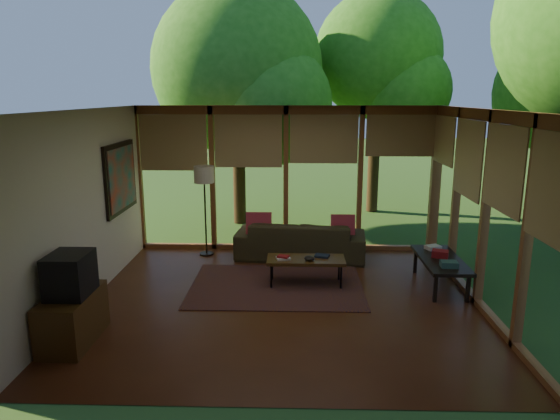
{
  "coord_description": "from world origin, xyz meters",
  "views": [
    {
      "loc": [
        0.15,
        -6.67,
        2.89
      ],
      "look_at": [
        -0.06,
        0.7,
        1.18
      ],
      "focal_mm": 32.0,
      "sensor_mm": 36.0,
      "label": 1
    }
  ],
  "objects_px": {
    "sofa": "(301,239)",
    "side_console": "(441,261)",
    "coffee_table": "(306,260)",
    "television": "(70,274)",
    "floor_lamp": "(204,180)",
    "media_cabinet": "(73,318)"
  },
  "relations": [
    {
      "from": "television",
      "to": "sofa",
      "type": "bearing_deg",
      "value": 50.12
    },
    {
      "from": "sofa",
      "to": "coffee_table",
      "type": "distance_m",
      "value": 1.34
    },
    {
      "from": "floor_lamp",
      "to": "side_console",
      "type": "xyz_separation_m",
      "value": [
        3.86,
        -1.46,
        -1.0
      ]
    },
    {
      "from": "television",
      "to": "floor_lamp",
      "type": "relative_size",
      "value": 0.33
    },
    {
      "from": "sofa",
      "to": "coffee_table",
      "type": "relative_size",
      "value": 1.92
    },
    {
      "from": "sofa",
      "to": "side_console",
      "type": "height_order",
      "value": "sofa"
    },
    {
      "from": "sofa",
      "to": "television",
      "type": "xyz_separation_m",
      "value": [
        -2.73,
        -3.26,
        0.51
      ]
    },
    {
      "from": "sofa",
      "to": "coffee_table",
      "type": "xyz_separation_m",
      "value": [
        0.07,
        -1.34,
        0.06
      ]
    },
    {
      "from": "sofa",
      "to": "media_cabinet",
      "type": "xyz_separation_m",
      "value": [
        -2.75,
        -3.26,
        -0.04
      ]
    },
    {
      "from": "television",
      "to": "side_console",
      "type": "distance_m",
      "value": 5.23
    },
    {
      "from": "television",
      "to": "floor_lamp",
      "type": "xyz_separation_m",
      "value": [
        0.99,
        3.37,
        0.56
      ]
    },
    {
      "from": "floor_lamp",
      "to": "coffee_table",
      "type": "height_order",
      "value": "floor_lamp"
    },
    {
      "from": "sofa",
      "to": "television",
      "type": "bearing_deg",
      "value": 55.94
    },
    {
      "from": "television",
      "to": "side_console",
      "type": "bearing_deg",
      "value": 21.44
    },
    {
      "from": "floor_lamp",
      "to": "side_console",
      "type": "distance_m",
      "value": 4.24
    },
    {
      "from": "sofa",
      "to": "side_console",
      "type": "bearing_deg",
      "value": 153.23
    },
    {
      "from": "floor_lamp",
      "to": "coffee_table",
      "type": "distance_m",
      "value": 2.52
    },
    {
      "from": "floor_lamp",
      "to": "coffee_table",
      "type": "relative_size",
      "value": 1.38
    },
    {
      "from": "coffee_table",
      "to": "television",
      "type": "bearing_deg",
      "value": -145.4
    },
    {
      "from": "media_cabinet",
      "to": "floor_lamp",
      "type": "bearing_deg",
      "value": 73.28
    },
    {
      "from": "coffee_table",
      "to": "side_console",
      "type": "height_order",
      "value": "side_console"
    },
    {
      "from": "television",
      "to": "coffee_table",
      "type": "height_order",
      "value": "television"
    }
  ]
}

